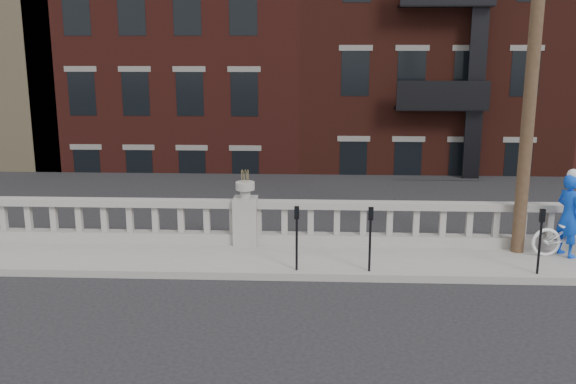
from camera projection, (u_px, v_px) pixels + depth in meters
The scene contains 11 objects.
ground at pixel (222, 319), 11.30m from camera, with size 120.00×120.00×0.00m, color black.
sidewalk at pixel (241, 259), 14.20m from camera, with size 32.00×2.20×0.15m, color gray.
balustrade at pixel (246, 223), 15.00m from camera, with size 28.00×0.34×1.03m.
planter_pedestal at pixel (246, 215), 14.96m from camera, with size 0.55×0.55×1.76m.
lower_level at pixel (296, 86), 33.11m from camera, with size 80.00×44.00×20.80m.
utility_pole at pixel (537, 19), 13.35m from camera, with size 1.60×0.28×10.00m.
parking_meter_a at pixel (297, 231), 13.11m from camera, with size 0.10×0.09×1.36m.
parking_meter_b at pixel (370, 232), 13.05m from camera, with size 0.10×0.09×1.36m.
parking_meter_c at pixel (541, 234), 12.90m from camera, with size 0.10×0.09×1.36m.
bicycle at pixel (575, 234), 14.08m from camera, with size 0.66×1.89×0.99m, color white.
cyclist at pixel (569, 215), 14.01m from camera, with size 0.67×0.44×1.84m, color blue.
Camera 1 is at (1.64, -10.44, 4.72)m, focal length 40.00 mm.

